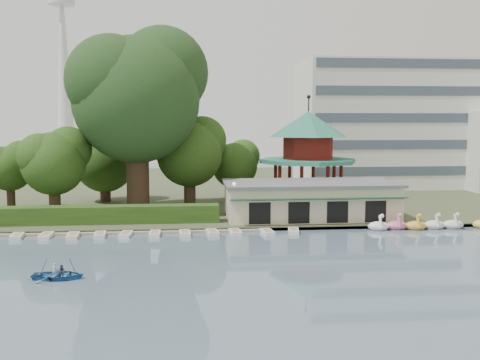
{
  "coord_description": "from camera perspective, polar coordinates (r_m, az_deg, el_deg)",
  "views": [
    {
      "loc": [
        -2.97,
        -34.62,
        10.7
      ],
      "look_at": [
        2.0,
        18.0,
        5.0
      ],
      "focal_mm": 40.0,
      "sensor_mm": 36.0,
      "label": 1
    }
  ],
  "objects": [
    {
      "name": "dock",
      "position": [
        53.66,
        -15.04,
        -5.43
      ],
      "size": [
        34.0,
        1.6,
        0.24
      ],
      "primitive_type": "cube",
      "color": "gray",
      "rests_on": "ground"
    },
    {
      "name": "moored_rowboats",
      "position": [
        51.98,
        -13.19,
        -5.69
      ],
      "size": [
        35.06,
        2.69,
        0.36
      ],
      "color": "white",
      "rests_on": "ground"
    },
    {
      "name": "big_tree",
      "position": [
        63.23,
        -10.82,
        9.37
      ],
      "size": [
        15.98,
        14.89,
        21.65
      ],
      "color": "#3A281C",
      "rests_on": "shore"
    },
    {
      "name": "embankment",
      "position": [
        53.07,
        -2.09,
        -5.32
      ],
      "size": [
        220.0,
        0.6,
        0.3
      ],
      "primitive_type": "cube",
      "color": "gray",
      "rests_on": "ground"
    },
    {
      "name": "hedge",
      "position": [
        57.2,
        -17.49,
        -3.59
      ],
      "size": [
        30.0,
        2.0,
        1.8
      ],
      "primitive_type": "cube",
      "color": "#2A4B17",
      "rests_on": "shore"
    },
    {
      "name": "broadcast_tower",
      "position": [
        180.44,
        -18.35,
        13.26
      ],
      "size": [
        8.0,
        8.0,
        96.0
      ],
      "color": "silver",
      "rests_on": "ground"
    },
    {
      "name": "swan_boats",
      "position": [
        58.23,
        21.18,
        -4.46
      ],
      "size": [
        16.86,
        2.1,
        1.92
      ],
      "color": "white",
      "rests_on": "ground"
    },
    {
      "name": "boathouse",
      "position": [
        58.66,
        7.44,
        -2.06
      ],
      "size": [
        18.6,
        9.39,
        3.9
      ],
      "color": "beige",
      "rests_on": "shore"
    },
    {
      "name": "shore",
      "position": [
        87.31,
        -3.41,
        -0.77
      ],
      "size": [
        220.0,
        70.0,
        0.4
      ],
      "primitive_type": "cube",
      "color": "#424930",
      "rests_on": "ground"
    },
    {
      "name": "ground_plane",
      "position": [
        36.36,
        -0.48,
        -10.96
      ],
      "size": [
        220.0,
        220.0,
        0.0
      ],
      "primitive_type": "plane",
      "color": "slate",
      "rests_on": "ground"
    },
    {
      "name": "rowboat_with_passengers",
      "position": [
        39.24,
        -18.82,
        -9.23
      ],
      "size": [
        5.14,
        3.84,
        2.01
      ],
      "color": "#2D65A0",
      "rests_on": "ground"
    },
    {
      "name": "pavilion",
      "position": [
        68.36,
        7.27,
        3.41
      ],
      "size": [
        12.4,
        12.4,
        13.5
      ],
      "color": "beige",
      "rests_on": "shore"
    },
    {
      "name": "office_building",
      "position": [
        90.9,
        17.76,
        5.25
      ],
      "size": [
        38.0,
        18.0,
        20.0
      ],
      "color": "silver",
      "rests_on": "shore"
    },
    {
      "name": "small_trees",
      "position": [
        67.16,
        -12.6,
        2.35
      ],
      "size": [
        39.23,
        17.49,
        11.12
      ],
      "color": "#3A281C",
      "rests_on": "shore"
    },
    {
      "name": "lamp_post",
      "position": [
        54.31,
        -0.62,
        -1.63
      ],
      "size": [
        0.36,
        0.36,
        4.28
      ],
      "color": "black",
      "rests_on": "shore"
    }
  ]
}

